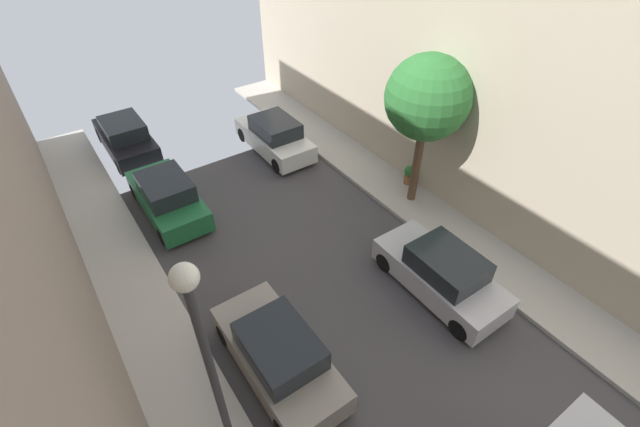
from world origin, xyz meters
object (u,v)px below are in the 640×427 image
(street_tree_1, at_px, (428,99))
(potted_plant_2, at_px, (409,174))
(lamp_post, at_px, (206,354))
(parked_car_right_1, at_px, (441,273))
(parked_car_left_2, at_px, (279,355))
(parked_car_left_3, at_px, (167,197))
(parked_car_left_4, at_px, (126,138))
(parked_car_right_2, at_px, (275,137))

(street_tree_1, relative_size, potted_plant_2, 7.10)
(street_tree_1, xyz_separation_m, lamp_post, (-9.71, -4.52, -0.17))
(parked_car_right_1, bearing_deg, lamp_post, -173.58)
(parked_car_left_2, bearing_deg, parked_car_left_3, 90.00)
(parked_car_left_4, bearing_deg, parked_car_right_2, -34.04)
(parked_car_left_3, xyz_separation_m, parked_car_right_2, (5.40, 1.51, 0.00))
(parked_car_right_1, distance_m, potted_plant_2, 5.41)
(street_tree_1, height_order, lamp_post, lamp_post)
(parked_car_left_3, relative_size, lamp_post, 0.70)
(parked_car_left_4, distance_m, lamp_post, 14.81)
(parked_car_left_2, distance_m, lamp_post, 4.04)
(parked_car_left_4, bearing_deg, parked_car_left_3, -90.00)
(parked_car_left_2, xyz_separation_m, parked_car_right_1, (5.40, -0.42, 0.00))
(parked_car_left_3, bearing_deg, lamp_post, -101.75)
(parked_car_left_4, distance_m, street_tree_1, 13.00)
(parked_car_right_2, relative_size, lamp_post, 0.70)
(parked_car_right_2, bearing_deg, street_tree_1, -68.58)
(parked_car_left_4, bearing_deg, parked_car_left_2, -90.00)
(parked_car_left_2, height_order, lamp_post, lamp_post)
(parked_car_right_1, bearing_deg, parked_car_left_2, 175.55)
(parked_car_left_2, height_order, potted_plant_2, parked_car_left_2)
(potted_plant_2, xyz_separation_m, lamp_post, (-10.31, -5.32, 3.50))
(lamp_post, bearing_deg, parked_car_left_3, 78.25)
(parked_car_left_2, bearing_deg, parked_car_left_4, 90.00)
(lamp_post, bearing_deg, street_tree_1, 24.97)
(parked_car_left_2, height_order, parked_car_right_2, same)
(parked_car_left_2, bearing_deg, potted_plant_2, 25.86)
(potted_plant_2, bearing_deg, parked_car_right_1, -123.78)
(potted_plant_2, bearing_deg, parked_car_left_2, -154.14)
(parked_car_right_1, bearing_deg, parked_car_left_3, 122.99)
(parked_car_right_2, bearing_deg, parked_car_left_4, 145.96)
(potted_plant_2, bearing_deg, parked_car_left_4, 133.10)
(potted_plant_2, bearing_deg, parked_car_right_2, 119.39)
(parked_car_left_4, bearing_deg, street_tree_1, -51.41)
(parked_car_left_4, distance_m, parked_car_right_2, 6.52)
(parked_car_right_2, bearing_deg, parked_car_left_2, -119.85)
(parked_car_right_1, relative_size, lamp_post, 0.70)
(potted_plant_2, bearing_deg, street_tree_1, -127.01)
(parked_car_right_1, bearing_deg, parked_car_right_2, 90.00)
(parked_car_right_2, relative_size, potted_plant_2, 5.38)
(parked_car_right_1, xyz_separation_m, lamp_post, (-7.30, -0.82, 3.35))
(potted_plant_2, bearing_deg, parked_car_left_3, 155.55)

